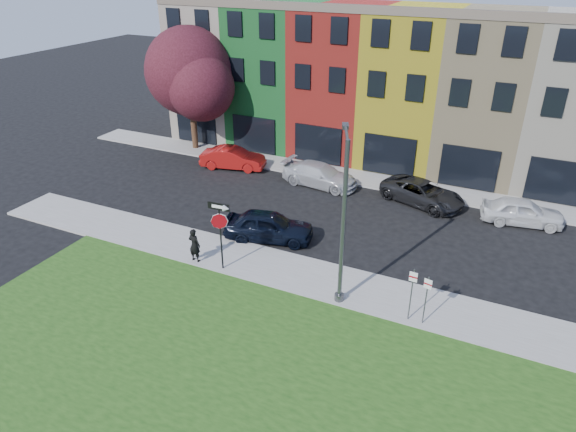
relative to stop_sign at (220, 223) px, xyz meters
The scene contains 15 objects.
ground 5.00m from the stop_sign, 25.82° to the right, with size 120.00×120.00×0.00m, color black.
sidewalk_near 6.48m from the stop_sign, 10.76° to the left, with size 40.00×3.00×0.12m, color gray.
sidewalk_far 13.38m from the stop_sign, 86.13° to the left, with size 40.00×2.40×0.12m, color gray.
rowhouse_block 19.51m from the stop_sign, 85.89° to the left, with size 30.00×10.12×10.00m.
stop_sign is the anchor object (origin of this frame).
man 2.17m from the stop_sign, behind, with size 0.64×0.44×1.71m, color black.
sedan_near 3.98m from the stop_sign, 80.04° to the left, with size 4.90×2.94×1.56m, color black.
parked_car_red 12.89m from the stop_sign, 118.58° to the left, with size 4.64×2.50×1.45m, color maroon.
parked_car_silver 11.21m from the stop_sign, 88.07° to the left, with size 5.08×2.45×1.43m, color #B4B5B9.
parked_car_dark 13.24m from the stop_sign, 58.55° to the left, with size 5.45×3.84×1.38m, color black.
parked_car_white 16.60m from the stop_sign, 41.76° to the left, with size 4.50×2.40×1.46m, color silver.
street_lamp 5.83m from the stop_sign, ahead, with size 1.21×2.45×7.14m.
parking_sign_a 8.79m from the stop_sign, ahead, with size 0.32×0.09×2.38m.
parking_sign_b 9.38m from the stop_sign, ahead, with size 0.32×0.11×2.20m.
tree_purple 17.32m from the stop_sign, 128.25° to the left, with size 7.44×6.51×8.76m.
Camera 1 is at (7.54, -15.06, 13.34)m, focal length 32.00 mm.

